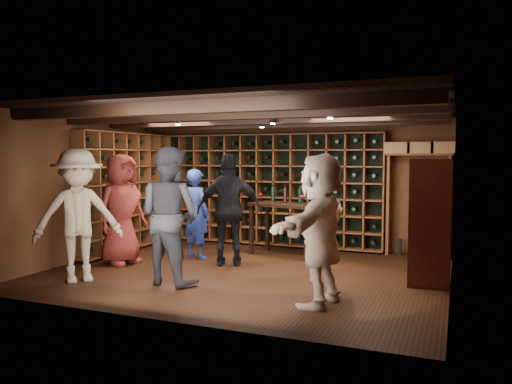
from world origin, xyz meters
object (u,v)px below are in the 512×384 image
at_px(guest_khaki, 78,216).
at_px(guest_red_floral, 122,209).
at_px(guest_woman_black, 230,210).
at_px(man_grey_suit, 169,216).
at_px(tasting_table, 286,210).
at_px(display_cabinet, 430,225).
at_px(man_blue_shirt, 196,214).
at_px(guest_beige, 320,229).

bearing_deg(guest_khaki, guest_red_floral, 48.63).
bearing_deg(guest_khaki, guest_woman_black, -0.21).
distance_m(man_grey_suit, tasting_table, 2.69).
bearing_deg(guest_red_floral, guest_khaki, -158.11).
relative_size(display_cabinet, man_blue_shirt, 1.10).
height_order(man_grey_suit, guest_beige, man_grey_suit).
bearing_deg(guest_red_floral, guest_woman_black, -57.52).
relative_size(guest_beige, tasting_table, 1.34).
height_order(man_blue_shirt, guest_red_floral, guest_red_floral).
relative_size(guest_red_floral, tasting_table, 1.33).
height_order(display_cabinet, man_grey_suit, man_grey_suit).
bearing_deg(tasting_table, guest_beige, -50.13).
xyz_separation_m(man_grey_suit, guest_beige, (2.25, -0.20, -0.05)).
bearing_deg(man_grey_suit, man_blue_shirt, -64.24).
xyz_separation_m(guest_beige, tasting_table, (-1.37, 2.74, -0.09)).
bearing_deg(tasting_table, man_grey_suit, -95.83).
xyz_separation_m(display_cabinet, guest_woman_black, (-3.15, 0.14, 0.07)).
bearing_deg(display_cabinet, guest_red_floral, -174.92).
xyz_separation_m(display_cabinet, man_blue_shirt, (-3.96, 0.46, -0.06)).
height_order(man_blue_shirt, guest_khaki, guest_khaki).
xyz_separation_m(guest_woman_black, guest_beige, (1.96, -1.60, -0.00)).
bearing_deg(tasting_table, man_blue_shirt, -136.13).
distance_m(guest_red_floral, guest_khaki, 1.24).
relative_size(guest_woman_black, tasting_table, 1.34).
bearing_deg(guest_woman_black, guest_beige, 117.48).
distance_m(guest_woman_black, tasting_table, 1.29).
relative_size(display_cabinet, guest_woman_black, 0.94).
height_order(guest_woman_black, guest_beige, guest_woman_black).
bearing_deg(man_grey_suit, guest_red_floral, -20.83).
relative_size(man_blue_shirt, guest_khaki, 0.83).
relative_size(guest_khaki, tasting_table, 1.38).
height_order(display_cabinet, guest_red_floral, guest_red_floral).
height_order(man_blue_shirt, tasting_table, man_blue_shirt).
distance_m(man_blue_shirt, guest_beige, 3.37).
xyz_separation_m(man_blue_shirt, man_grey_suit, (0.52, -1.71, 0.18)).
xyz_separation_m(display_cabinet, man_grey_suit, (-3.44, -1.26, 0.12)).
height_order(guest_woman_black, guest_khaki, guest_khaki).
bearing_deg(man_grey_suit, guest_woman_black, -92.84).
distance_m(man_grey_suit, guest_red_floral, 1.66).
bearing_deg(guest_woman_black, man_blue_shirt, -44.47).
xyz_separation_m(man_grey_suit, guest_red_floral, (-1.44, 0.82, -0.05)).
distance_m(display_cabinet, tasting_table, 2.86).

